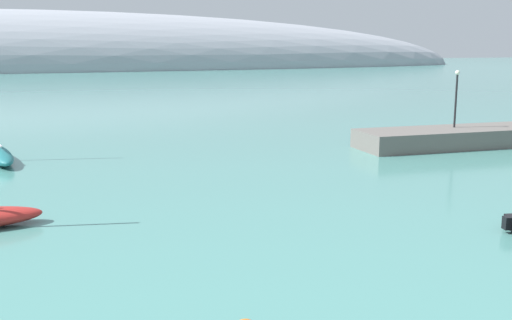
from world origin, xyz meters
name	(u,v)px	position (x,y,z in m)	size (l,w,h in m)	color
breakwater_rocks	(486,136)	(25.90, 33.81, 0.72)	(21.48, 4.57, 1.43)	#66605B
distant_ridge	(22,70)	(-6.62, 204.76, 0.00)	(329.66, 54.54, 37.69)	#999EA8
harbor_lamp_post	(456,93)	(23.33, 34.52, 4.17)	(0.36, 0.36, 4.47)	black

